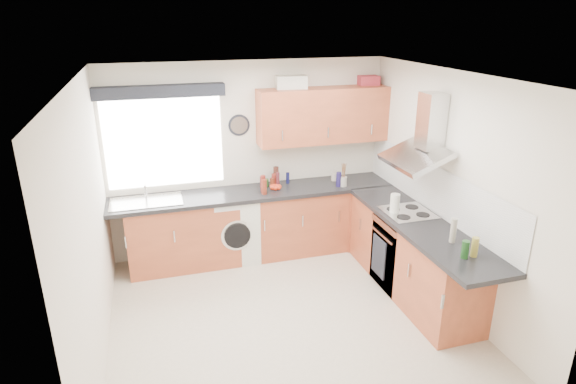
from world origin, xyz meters
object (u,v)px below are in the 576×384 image
object	(u,v)px
upper_cabinets	(323,115)
washing_machine	(233,226)
oven	(404,251)
extractor_hood	(423,138)

from	to	relation	value
upper_cabinets	washing_machine	xyz separation A→B (m)	(-1.25, -0.10, -1.35)
oven	washing_machine	size ratio (longest dim) A/B	0.94
oven	extractor_hood	bearing A→B (deg)	-0.00
extractor_hood	oven	bearing A→B (deg)	180.00
oven	extractor_hood	distance (m)	1.35
washing_machine	extractor_hood	bearing A→B (deg)	-30.52
upper_cabinets	extractor_hood	bearing A→B (deg)	-63.87
upper_cabinets	washing_machine	size ratio (longest dim) A/B	1.88
extractor_hood	washing_machine	world-z (taller)	extractor_hood
extractor_hood	upper_cabinets	size ratio (longest dim) A/B	0.46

